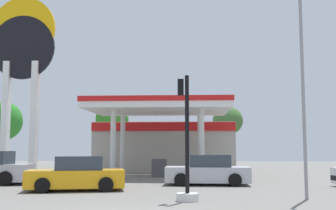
% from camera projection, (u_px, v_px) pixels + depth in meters
% --- Properties ---
extents(gas_station, '(10.23, 12.22, 4.68)m').
position_uv_depth(gas_station, '(165.00, 142.00, 30.74)').
color(gas_station, '#ADA89E').
rests_on(gas_station, ground).
extents(station_pole_sign, '(4.19, 0.56, 11.63)m').
position_uv_depth(station_pole_sign, '(22.00, 61.00, 26.54)').
color(station_pole_sign, white).
rests_on(station_pole_sign, ground).
extents(car_2, '(4.09, 1.93, 1.45)m').
position_uv_depth(car_2, '(208.00, 171.00, 19.87)').
color(car_2, black).
rests_on(car_2, ground).
extents(car_3, '(4.29, 2.51, 1.44)m').
position_uv_depth(car_3, '(77.00, 175.00, 17.27)').
color(car_3, black).
rests_on(car_3, ground).
extents(traffic_signal_1, '(0.75, 0.75, 4.29)m').
position_uv_depth(traffic_signal_1, '(186.00, 164.00, 13.94)').
color(traffic_signal_1, silver).
rests_on(traffic_signal_1, ground).
extents(tree_0, '(3.28, 3.28, 6.09)m').
position_uv_depth(tree_0, '(5.00, 121.00, 38.69)').
color(tree_0, brown).
rests_on(tree_0, ground).
extents(tree_1, '(3.14, 3.14, 6.23)m').
position_uv_depth(tree_1, '(112.00, 120.00, 39.28)').
color(tree_1, brown).
rests_on(tree_1, ground).
extents(tree_2, '(2.86, 2.86, 5.68)m').
position_uv_depth(tree_2, '(228.00, 121.00, 38.98)').
color(tree_2, brown).
rests_on(tree_2, ground).
extents(corner_streetlamp, '(0.24, 1.48, 7.42)m').
position_uv_depth(corner_streetlamp, '(304.00, 73.00, 14.47)').
color(corner_streetlamp, gray).
rests_on(corner_streetlamp, ground).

